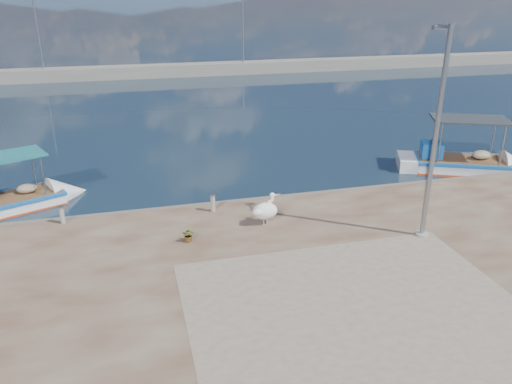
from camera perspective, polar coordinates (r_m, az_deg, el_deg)
The scene contains 10 objects.
ground at distance 16.24m, azimuth 3.42°, elevation -9.19°, with size 1400.00×1400.00×0.00m, color #162635.
quay_patch at distance 13.97m, azimuth 11.35°, elevation -12.94°, with size 9.00×7.00×0.01m, color gray.
breakwater at distance 53.90m, azimuth -10.02°, elevation 13.52°, with size 120.00×2.20×7.50m.
boat_left at distance 22.90m, azimuth -26.25°, elevation -1.29°, with size 5.82×3.88×2.67m.
boat_right at distance 27.00m, azimuth 22.43°, elevation 2.79°, with size 6.76×4.53×3.10m.
pelican at distance 17.97m, azimuth 1.13°, elevation -2.11°, with size 1.21×0.85×1.16m.
lamp_post at distance 17.18m, azimuth 19.68°, elevation 5.19°, with size 0.44×0.96×7.00m.
bollard_near at distance 19.15m, azimuth -4.96°, elevation -1.14°, with size 0.23×0.23×0.71m.
bollard_far at distance 19.43m, azimuth -21.30°, elevation -2.37°, with size 0.22×0.22×0.68m.
potted_plant at distance 17.05m, azimuth -7.70°, elevation -4.88°, with size 0.43×0.38×0.48m, color #33722D.
Camera 1 is at (-4.41, -13.14, 8.45)m, focal length 35.00 mm.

